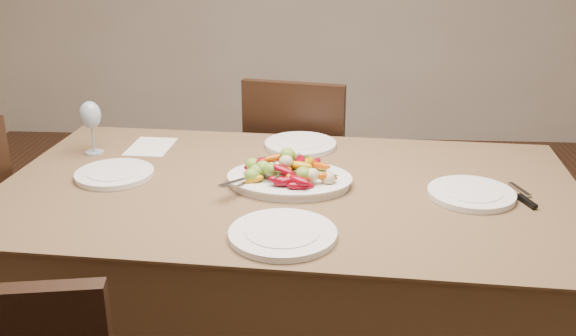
% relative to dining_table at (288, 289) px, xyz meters
% --- Properties ---
extents(dining_table, '(1.91, 1.16, 0.76)m').
position_rel_dining_table_xyz_m(dining_table, '(0.00, 0.00, 0.00)').
color(dining_table, brown).
rests_on(dining_table, ground).
extents(chair_far, '(0.49, 0.49, 0.95)m').
position_rel_dining_table_xyz_m(chair_far, '(0.02, 0.78, 0.10)').
color(chair_far, black).
rests_on(chair_far, ground).
extents(serving_platter, '(0.41, 0.31, 0.02)m').
position_rel_dining_table_xyz_m(serving_platter, '(0.00, 0.01, 0.39)').
color(serving_platter, white).
rests_on(serving_platter, dining_table).
extents(roasted_vegetables, '(0.33, 0.24, 0.09)m').
position_rel_dining_table_xyz_m(roasted_vegetables, '(0.00, 0.01, 0.45)').
color(roasted_vegetables, maroon).
rests_on(roasted_vegetables, serving_platter).
extents(serving_spoon, '(0.26, 0.21, 0.03)m').
position_rel_dining_table_xyz_m(serving_spoon, '(-0.06, -0.02, 0.43)').
color(serving_spoon, '#9EA0A8').
rests_on(serving_spoon, serving_platter).
extents(plate_left, '(0.26, 0.26, 0.02)m').
position_rel_dining_table_xyz_m(plate_left, '(-0.58, 0.04, 0.39)').
color(plate_left, white).
rests_on(plate_left, dining_table).
extents(plate_right, '(0.26, 0.26, 0.02)m').
position_rel_dining_table_xyz_m(plate_right, '(0.56, -0.05, 0.39)').
color(plate_right, white).
rests_on(plate_right, dining_table).
extents(plate_far, '(0.27, 0.27, 0.02)m').
position_rel_dining_table_xyz_m(plate_far, '(0.02, 0.38, 0.39)').
color(plate_far, white).
rests_on(plate_far, dining_table).
extents(plate_near, '(0.29, 0.29, 0.02)m').
position_rel_dining_table_xyz_m(plate_near, '(0.01, -0.35, 0.39)').
color(plate_near, white).
rests_on(plate_near, dining_table).
extents(wine_glass, '(0.08, 0.08, 0.20)m').
position_rel_dining_table_xyz_m(wine_glass, '(-0.72, 0.27, 0.48)').
color(wine_glass, '#8C99A5').
rests_on(wine_glass, dining_table).
extents(menu_card, '(0.16, 0.22, 0.00)m').
position_rel_dining_table_xyz_m(menu_card, '(-0.53, 0.34, 0.38)').
color(menu_card, silver).
rests_on(menu_card, dining_table).
extents(table_knife, '(0.08, 0.20, 0.01)m').
position_rel_dining_table_xyz_m(table_knife, '(0.72, -0.05, 0.38)').
color(table_knife, '#9EA0A8').
rests_on(table_knife, dining_table).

